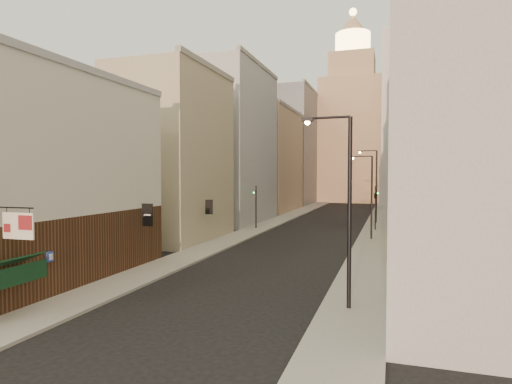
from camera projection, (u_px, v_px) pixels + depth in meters
name	position (u px, v px, depth m)	size (l,w,h in m)	color
ground	(107.00, 382.00, 12.89)	(360.00, 360.00, 0.00)	black
sidewalk_left	(294.00, 214.00, 67.22)	(3.00, 140.00, 0.15)	gray
sidewalk_right	(380.00, 216.00, 63.27)	(3.00, 140.00, 0.15)	gray
near_building_left	(43.00, 179.00, 24.55)	(8.30, 23.04, 12.30)	#50311D
left_bldg_beige	(172.00, 157.00, 40.96)	(8.00, 12.00, 16.00)	tan
left_bldg_grey	(232.00, 146.00, 56.11)	(8.00, 16.00, 20.00)	#98989D
left_bldg_tan	(269.00, 162.00, 73.31)	(8.00, 18.00, 17.00)	tan
left_bldg_wingrid	(295.00, 148.00, 92.20)	(8.00, 20.00, 24.00)	gray
right_bldg_grey	(478.00, 138.00, 20.35)	(8.00, 16.00, 16.00)	#98989D
right_bldg_beige	(439.00, 132.00, 37.40)	(8.00, 16.00, 20.00)	tan
right_bldg_wingrid	(424.00, 124.00, 56.32)	(8.00, 20.00, 26.00)	gray
highrise	(448.00, 72.00, 80.64)	(21.00, 23.00, 51.20)	gray
clock_tower	(352.00, 126.00, 100.06)	(14.00, 14.00, 44.90)	tan
white_tower	(403.00, 111.00, 83.35)	(8.00, 8.00, 41.50)	silver
streetlamp_near	(344.00, 200.00, 19.47)	(2.34, 0.29, 8.93)	black
streetlamp_mid	(369.00, 192.00, 40.68)	(2.12, 0.26, 8.07)	black
streetlamp_far	(374.00, 182.00, 54.55)	(2.46, 0.26, 9.39)	black
traffic_light_left	(256.00, 198.00, 48.91)	(0.55, 0.45, 5.00)	black
traffic_light_right	(376.00, 197.00, 47.47)	(0.63, 0.60, 5.00)	black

